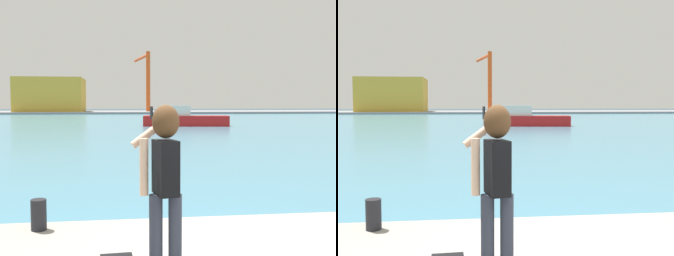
% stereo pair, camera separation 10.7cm
% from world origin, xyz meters
% --- Properties ---
extents(ground_plane, '(220.00, 220.00, 0.00)m').
position_xyz_m(ground_plane, '(0.00, 50.00, 0.00)').
color(ground_plane, '#334751').
extents(harbor_water, '(140.00, 100.00, 0.02)m').
position_xyz_m(harbor_water, '(0.00, 52.00, 0.01)').
color(harbor_water, teal).
rests_on(harbor_water, ground_plane).
extents(far_shore_dock, '(140.00, 20.00, 0.46)m').
position_xyz_m(far_shore_dock, '(0.00, 92.00, 0.23)').
color(far_shore_dock, gray).
rests_on(far_shore_dock, ground_plane).
extents(person_photographer, '(0.53, 0.55, 1.74)m').
position_xyz_m(person_photographer, '(-1.03, 0.06, 1.76)').
color(person_photographer, '#2D3342').
rests_on(person_photographer, quay_promenade).
extents(harbor_bollard, '(0.21, 0.21, 0.43)m').
position_xyz_m(harbor_bollard, '(-2.60, 1.64, 0.91)').
color(harbor_bollard, black).
rests_on(harbor_bollard, quay_promenade).
extents(boat_moored, '(9.13, 3.22, 2.18)m').
position_xyz_m(boat_moored, '(5.28, 37.31, 0.79)').
color(boat_moored, '#B21919').
rests_on(boat_moored, harbor_water).
extents(warehouse_left, '(14.89, 12.83, 7.71)m').
position_xyz_m(warehouse_left, '(-17.16, 91.11, 4.32)').
color(warehouse_left, gold).
rests_on(warehouse_left, far_shore_dock).
extents(port_crane, '(3.25, 14.30, 14.07)m').
position_xyz_m(port_crane, '(4.98, 92.11, 9.54)').
color(port_crane, '#D84C19').
rests_on(port_crane, far_shore_dock).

